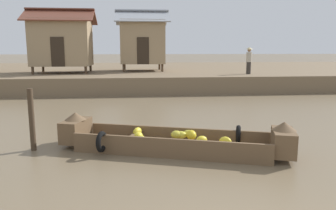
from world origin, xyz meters
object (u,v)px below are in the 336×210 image
Objects in this scene: stilt_house_mid_left at (62,42)px; banana_boat at (172,140)px; stilt_house_mid_right at (142,41)px; vendor_person at (249,59)px; mooring_post at (32,120)px.

banana_boat is at bearing -68.91° from stilt_house_mid_left.
stilt_house_mid_right is at bearing 16.13° from stilt_house_mid_left.
banana_boat is 1.35× the size of stilt_house_mid_left.
banana_boat is at bearing -117.61° from vendor_person.
mooring_post is at bearing -130.49° from vendor_person.
stilt_house_mid_right is at bearing 149.02° from vendor_person.
vendor_person is 15.06m from mooring_post.
stilt_house_mid_right is 2.66× the size of mooring_post.
stilt_house_mid_left reaches higher than mooring_post.
stilt_house_mid_left reaches higher than vendor_person.
stilt_house_mid_right is 7.64m from vendor_person.
stilt_house_mid_left is at bearing 98.11° from mooring_post.
stilt_house_mid_left is at bearing 168.56° from vendor_person.
stilt_house_mid_left is 12.00m from vendor_person.
stilt_house_mid_right is at bearing 77.92° from mooring_post.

